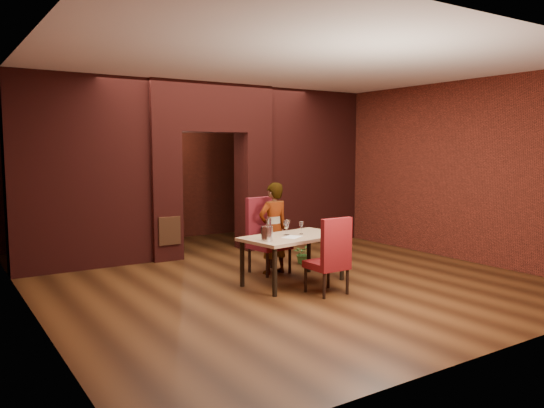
{
  "coord_description": "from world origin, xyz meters",
  "views": [
    {
      "loc": [
        -4.49,
        -7.02,
        2.0
      ],
      "look_at": [
        0.1,
        0.0,
        1.12
      ],
      "focal_mm": 35.0,
      "sensor_mm": 36.0,
      "label": 1
    }
  ],
  "objects_px": {
    "wine_bucket": "(267,234)",
    "potted_plant": "(302,253)",
    "wine_glass_c": "(301,228)",
    "person_seated": "(273,228)",
    "wine_glass_a": "(286,228)",
    "dining_table": "(293,259)",
    "chair_far": "(270,236)",
    "chair_near": "(327,255)",
    "water_bottle": "(269,227)",
    "wine_glass_b": "(287,228)"
  },
  "relations": [
    {
      "from": "wine_bucket",
      "to": "potted_plant",
      "type": "distance_m",
      "value": 2.0
    },
    {
      "from": "wine_glass_c",
      "to": "wine_bucket",
      "type": "relative_size",
      "value": 0.93
    },
    {
      "from": "person_seated",
      "to": "wine_glass_a",
      "type": "xyz_separation_m",
      "value": [
        -0.17,
        -0.6,
        0.09
      ]
    },
    {
      "from": "dining_table",
      "to": "wine_glass_c",
      "type": "relative_size",
      "value": 8.08
    },
    {
      "from": "chair_far",
      "to": "wine_glass_a",
      "type": "distance_m",
      "value": 0.7
    },
    {
      "from": "dining_table",
      "to": "chair_near",
      "type": "height_order",
      "value": "chair_near"
    },
    {
      "from": "chair_near",
      "to": "water_bottle",
      "type": "bearing_deg",
      "value": -62.42
    },
    {
      "from": "wine_bucket",
      "to": "water_bottle",
      "type": "height_order",
      "value": "water_bottle"
    },
    {
      "from": "chair_near",
      "to": "wine_glass_c",
      "type": "height_order",
      "value": "chair_near"
    },
    {
      "from": "dining_table",
      "to": "wine_glass_b",
      "type": "distance_m",
      "value": 0.48
    },
    {
      "from": "wine_glass_b",
      "to": "wine_bucket",
      "type": "distance_m",
      "value": 0.57
    },
    {
      "from": "dining_table",
      "to": "wine_bucket",
      "type": "distance_m",
      "value": 0.75
    },
    {
      "from": "potted_plant",
      "to": "water_bottle",
      "type": "bearing_deg",
      "value": -144.52
    },
    {
      "from": "person_seated",
      "to": "potted_plant",
      "type": "relative_size",
      "value": 4.0
    },
    {
      "from": "water_bottle",
      "to": "wine_glass_a",
      "type": "bearing_deg",
      "value": -1.45
    },
    {
      "from": "dining_table",
      "to": "chair_far",
      "type": "relative_size",
      "value": 1.26
    },
    {
      "from": "chair_far",
      "to": "wine_glass_a",
      "type": "xyz_separation_m",
      "value": [
        -0.13,
        -0.65,
        0.21
      ]
    },
    {
      "from": "chair_near",
      "to": "person_seated",
      "type": "distance_m",
      "value": 1.4
    },
    {
      "from": "chair_far",
      "to": "wine_bucket",
      "type": "bearing_deg",
      "value": -130.85
    },
    {
      "from": "dining_table",
      "to": "potted_plant",
      "type": "bearing_deg",
      "value": 39.48
    },
    {
      "from": "person_seated",
      "to": "wine_glass_c",
      "type": "xyz_separation_m",
      "value": [
        0.08,
        -0.64,
        0.08
      ]
    },
    {
      "from": "wine_glass_a",
      "to": "water_bottle",
      "type": "xyz_separation_m",
      "value": [
        -0.29,
        0.01,
        0.04
      ]
    },
    {
      "from": "dining_table",
      "to": "chair_near",
      "type": "bearing_deg",
      "value": -93.61
    },
    {
      "from": "wine_glass_b",
      "to": "wine_bucket",
      "type": "bearing_deg",
      "value": -154.37
    },
    {
      "from": "wine_glass_c",
      "to": "chair_far",
      "type": "bearing_deg",
      "value": 99.28
    },
    {
      "from": "chair_far",
      "to": "chair_near",
      "type": "xyz_separation_m",
      "value": [
        -0.0,
        -1.45,
        -0.07
      ]
    },
    {
      "from": "wine_glass_b",
      "to": "wine_bucket",
      "type": "xyz_separation_m",
      "value": [
        -0.52,
        -0.25,
        -0.01
      ]
    },
    {
      "from": "chair_near",
      "to": "wine_glass_c",
      "type": "xyz_separation_m",
      "value": [
        0.11,
        0.75,
        0.28
      ]
    },
    {
      "from": "chair_near",
      "to": "water_bottle",
      "type": "height_order",
      "value": "chair_near"
    },
    {
      "from": "wine_glass_a",
      "to": "wine_glass_b",
      "type": "bearing_deg",
      "value": -17.55
    },
    {
      "from": "dining_table",
      "to": "chair_far",
      "type": "distance_m",
      "value": 0.78
    },
    {
      "from": "person_seated",
      "to": "chair_near",
      "type": "bearing_deg",
      "value": 85.9
    },
    {
      "from": "chair_near",
      "to": "wine_glass_a",
      "type": "xyz_separation_m",
      "value": [
        -0.13,
        0.8,
        0.28
      ]
    },
    {
      "from": "wine_glass_b",
      "to": "potted_plant",
      "type": "relative_size",
      "value": 0.62
    },
    {
      "from": "wine_glass_c",
      "to": "wine_bucket",
      "type": "bearing_deg",
      "value": -164.45
    },
    {
      "from": "chair_far",
      "to": "wine_bucket",
      "type": "height_order",
      "value": "chair_far"
    },
    {
      "from": "potted_plant",
      "to": "wine_glass_b",
      "type": "bearing_deg",
      "value": -136.27
    },
    {
      "from": "wine_glass_a",
      "to": "water_bottle",
      "type": "bearing_deg",
      "value": 178.55
    },
    {
      "from": "wine_glass_b",
      "to": "chair_far",
      "type": "bearing_deg",
      "value": 80.22
    },
    {
      "from": "person_seated",
      "to": "wine_glass_b",
      "type": "distance_m",
      "value": 0.63
    },
    {
      "from": "wine_glass_b",
      "to": "potted_plant",
      "type": "xyz_separation_m",
      "value": [
        0.97,
        0.93,
        -0.65
      ]
    },
    {
      "from": "chair_near",
      "to": "wine_glass_b",
      "type": "height_order",
      "value": "chair_near"
    },
    {
      "from": "wine_glass_b",
      "to": "person_seated",
      "type": "bearing_deg",
      "value": 76.1
    },
    {
      "from": "dining_table",
      "to": "wine_glass_a",
      "type": "bearing_deg",
      "value": 120.67
    },
    {
      "from": "wine_glass_a",
      "to": "potted_plant",
      "type": "bearing_deg",
      "value": 43.01
    },
    {
      "from": "wine_glass_a",
      "to": "potted_plant",
      "type": "relative_size",
      "value": 0.56
    },
    {
      "from": "chair_far",
      "to": "wine_glass_a",
      "type": "height_order",
      "value": "chair_far"
    },
    {
      "from": "wine_glass_b",
      "to": "dining_table",
      "type": "bearing_deg",
      "value": -57.08
    },
    {
      "from": "chair_far",
      "to": "dining_table",
      "type": "bearing_deg",
      "value": -100.58
    },
    {
      "from": "chair_near",
      "to": "wine_glass_b",
      "type": "relative_size",
      "value": 4.75
    }
  ]
}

